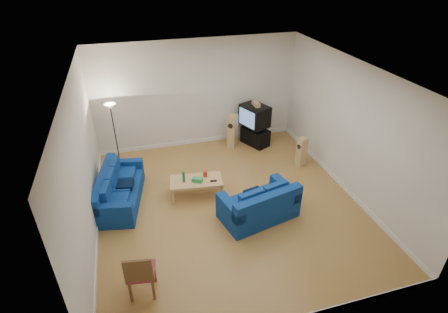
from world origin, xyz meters
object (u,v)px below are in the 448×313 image
object	(u,v)px
coffee_table	(196,182)
sofa_three_seat	(118,192)
television	(254,116)
sofa_loveseat	(260,206)
tv_stand	(255,136)

from	to	relation	value
coffee_table	sofa_three_seat	bearing A→B (deg)	171.66
television	sofa_loveseat	bearing A→B (deg)	-40.03
sofa_three_seat	sofa_loveseat	xyz separation A→B (m)	(3.03, -1.48, 0.03)
television	coffee_table	bearing A→B (deg)	-68.76
sofa_loveseat	tv_stand	distance (m)	3.51
sofa_three_seat	television	distance (m)	4.57
sofa_three_seat	television	bearing A→B (deg)	125.59
sofa_three_seat	sofa_loveseat	size ratio (longest dim) A/B	1.17
sofa_three_seat	tv_stand	xyz separation A→B (m)	(4.16, 1.84, -0.03)
sofa_loveseat	tv_stand	xyz separation A→B (m)	(1.13, 3.32, -0.06)
coffee_table	television	distance (m)	3.17
coffee_table	television	xyz separation A→B (m)	(2.27, 2.14, 0.55)
sofa_loveseat	television	size ratio (longest dim) A/B	1.86
coffee_table	tv_stand	bearing A→B (deg)	42.35
sofa_three_seat	tv_stand	distance (m)	4.55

